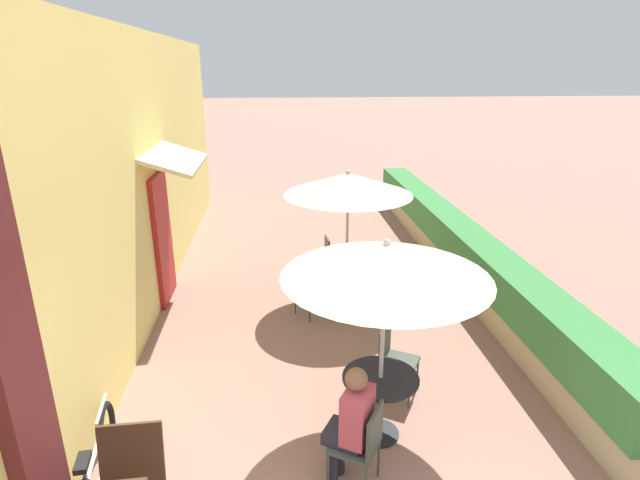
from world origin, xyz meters
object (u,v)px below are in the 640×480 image
coffee_cup_mid (352,259)px  bicycle_leaning (96,472)px  seated_patron_near_left (351,422)px  cafe_chair_mid_left (333,256)px  patio_umbrella_mid (348,184)px  cafe_chair_mid_right (314,286)px  cafe_chair_mid_back (392,277)px  patio_table_near (380,393)px  patio_table_mid (346,272)px  patio_umbrella_near (386,260)px  cafe_chair_near_right (393,356)px  cafe_chair_near_left (363,441)px

coffee_cup_mid → bicycle_leaning: coffee_cup_mid is taller
seated_patron_near_left → cafe_chair_mid_left: 4.52m
seated_patron_near_left → patio_umbrella_mid: bearing=22.3°
cafe_chair_mid_right → bicycle_leaning: size_ratio=0.54×
coffee_cup_mid → cafe_chair_mid_back: bearing=-20.5°
patio_table_near → cafe_chair_mid_left: 3.89m
seated_patron_near_left → patio_umbrella_mid: size_ratio=0.57×
seated_patron_near_left → patio_table_mid: seated_patron_near_left is taller
patio_table_mid → coffee_cup_mid: size_ratio=8.71×
cafe_chair_mid_left → patio_table_mid: bearing=6.0°
bicycle_leaning → seated_patron_near_left: bearing=-6.9°
patio_umbrella_near → bicycle_leaning: (-2.65, -0.62, -1.66)m
seated_patron_near_left → bicycle_leaning: bearing=120.0°
cafe_chair_mid_left → bicycle_leaning: cafe_chair_mid_left is taller
patio_table_mid → cafe_chair_mid_left: (-0.13, 0.72, -0.00)m
cafe_chair_mid_back → patio_umbrella_mid: bearing=6.0°
patio_table_mid → cafe_chair_mid_right: (-0.56, -0.47, -0.00)m
patio_umbrella_near → coffee_cup_mid: 3.38m
patio_table_near → cafe_chair_mid_back: (0.80, 2.91, -0.00)m
patio_umbrella_near → patio_table_mid: bearing=88.1°
patio_table_near → seated_patron_near_left: seated_patron_near_left is taller
patio_table_mid → cafe_chair_mid_right: size_ratio=0.90×
seated_patron_near_left → cafe_chair_near_right: size_ratio=1.44×
cafe_chair_mid_left → bicycle_leaning: 5.22m
seated_patron_near_left → patio_umbrella_mid: patio_umbrella_mid is taller
cafe_chair_near_right → patio_table_mid: 2.50m
cafe_chair_near_right → bicycle_leaning: bearing=-36.4°
patio_table_mid → patio_umbrella_mid: (-0.00, 0.00, 1.46)m
patio_table_mid → cafe_chair_mid_left: cafe_chair_mid_left is taller
patio_table_mid → patio_table_near: bearing=-91.9°
coffee_cup_mid → bicycle_leaning: 4.73m
patio_umbrella_mid → bicycle_leaning: patio_umbrella_mid is taller
patio_umbrella_mid → seated_patron_near_left: bearing=-97.6°
patio_table_near → seated_patron_near_left: 0.75m
bicycle_leaning → cafe_chair_mid_right: bearing=49.5°
cafe_chair_near_right → bicycle_leaning: 3.23m
patio_umbrella_near → cafe_chair_mid_left: bearing=90.4°
patio_table_near → coffee_cup_mid: 3.16m
patio_table_mid → coffee_cup_mid: (0.08, -0.02, 0.24)m
patio_table_near → coffee_cup_mid: (0.18, 3.14, 0.24)m
patio_umbrella_near → bicycle_leaning: size_ratio=1.36×
bicycle_leaning → patio_table_mid: bearing=46.9°
patio_table_near → patio_table_mid: (0.11, 3.16, 0.00)m
cafe_chair_near_left → patio_umbrella_mid: bearing=23.8°
patio_umbrella_near → cafe_chair_near_left: patio_umbrella_near is taller
patio_umbrella_near → cafe_chair_near_left: bearing=-113.9°
cafe_chair_mid_back → coffee_cup_mid: cafe_chair_mid_back is taller
bicycle_leaning → patio_table_near: bearing=6.2°
patio_table_mid → bicycle_leaning: (-2.76, -3.79, -0.19)m
patio_table_mid → cafe_chair_near_right: bearing=-85.6°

